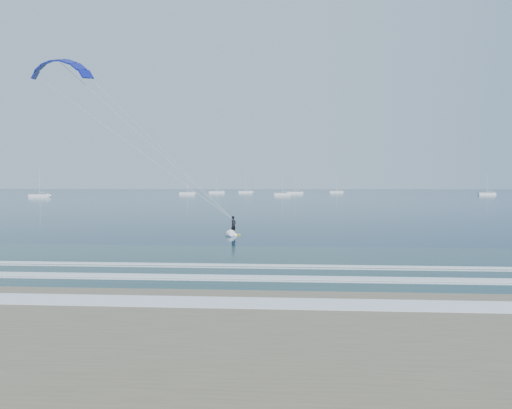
{
  "coord_description": "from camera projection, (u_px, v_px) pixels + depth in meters",
  "views": [
    {
      "loc": [
        0.98,
        -21.2,
        5.59
      ],
      "look_at": [
        -2.01,
        24.02,
        3.52
      ],
      "focal_mm": 32.0,
      "sensor_mm": 36.0,
      "label": 1
    }
  ],
  "objects": [
    {
      "name": "kitesurfer_rig",
      "position": [
        152.0,
        146.0,
        45.85
      ],
      "size": [
        20.02,
        9.65,
        18.33
      ],
      "color": "gold",
      "rests_on": "ground"
    },
    {
      "name": "ground",
      "position": [
        265.0,
        302.0,
        21.45
      ],
      "size": [
        900.0,
        900.0,
        0.0
      ],
      "primitive_type": "plane",
      "color": "#083145",
      "rests_on": "ground"
    },
    {
      "name": "sailboat_3",
      "position": [
        282.0,
        194.0,
        216.09
      ],
      "size": [
        7.43,
        2.4,
        10.49
      ],
      "color": "white",
      "rests_on": "ground"
    },
    {
      "name": "sailboat_5",
      "position": [
        487.0,
        194.0,
        222.48
      ],
      "size": [
        7.93,
        2.4,
        10.93
      ],
      "color": "white",
      "rests_on": "ground"
    },
    {
      "name": "sailboat_0",
      "position": [
        40.0,
        196.0,
        187.5
      ],
      "size": [
        8.55,
        2.4,
        11.65
      ],
      "color": "white",
      "rests_on": "ground"
    },
    {
      "name": "sailboat_2",
      "position": [
        217.0,
        192.0,
        261.72
      ],
      "size": [
        8.58,
        2.4,
        11.59
      ],
      "color": "white",
      "rests_on": "ground"
    },
    {
      "name": "sailboat_1",
      "position": [
        187.0,
        193.0,
        231.4
      ],
      "size": [
        7.78,
        2.4,
        10.81
      ],
      "color": "white",
      "rests_on": "ground"
    },
    {
      "name": "sailboat_4",
      "position": [
        336.0,
        192.0,
        274.21
      ],
      "size": [
        7.8,
        2.4,
        10.74
      ],
      "color": "white",
      "rests_on": "ground"
    },
    {
      "name": "sailboat_8",
      "position": [
        295.0,
        193.0,
        245.49
      ],
      "size": [
        8.45,
        2.4,
        12.44
      ],
      "color": "white",
      "rests_on": "ground"
    },
    {
      "name": "sailboat_7",
      "position": [
        246.0,
        192.0,
        271.03
      ],
      "size": [
        8.16,
        2.4,
        12.58
      ],
      "color": "white",
      "rests_on": "ground"
    }
  ]
}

